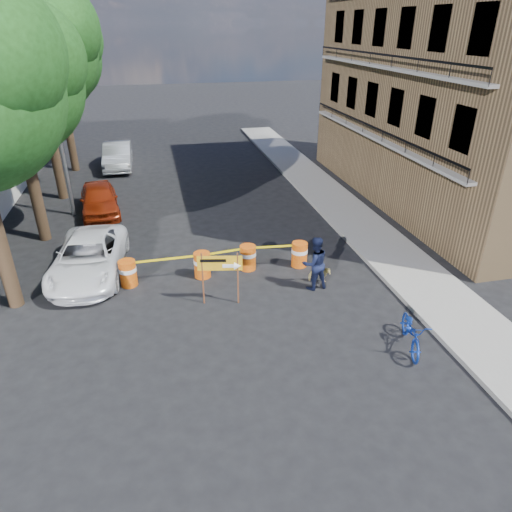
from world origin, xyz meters
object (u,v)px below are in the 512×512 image
barrel_mid_right (248,257)px  dog (319,275)px  barrel_mid_left (202,264)px  pedestrian (315,263)px  barrel_far_left (128,273)px  sedan_red (99,199)px  barrel_far_right (299,254)px  bicycle (414,318)px  suv_white (89,257)px  detour_sign (225,267)px  sedan_silver (118,156)px

barrel_mid_right → dog: barrel_mid_right is taller
barrel_mid_left → pedestrian: size_ratio=0.49×
barrel_far_left → pedestrian: 6.15m
sedan_red → barrel_far_right: bearing=-50.2°
barrel_mid_right → bicycle: 6.27m
dog → barrel_far_right: bearing=27.5°
barrel_mid_left → pedestrian: bearing=-24.1°
suv_white → sedan_red: bearing=95.7°
pedestrian → barrel_mid_right: bearing=-51.7°
barrel_mid_right → dog: size_ratio=1.27×
barrel_far_right → detour_sign: (-2.96, -1.87, 0.80)m
bicycle → sedan_red: (-8.86, 12.00, -0.26)m
bicycle → suv_white: size_ratio=0.39×
barrel_mid_right → suv_white: (-5.41, 0.81, 0.19)m
bicycle → sedan_red: 14.92m
barrel_mid_right → dog: 2.61m
dog → sedan_red: (-7.64, 8.22, 0.38)m
sedan_silver → dog: bearing=-65.6°
detour_sign → sedan_silver: size_ratio=0.39×
pedestrian → suv_white: 7.70m
barrel_mid_left → barrel_far_right: 3.48m
barrel_mid_right → detour_sign: 2.46m
sedan_silver → bicycle: bearing=-66.8°
barrel_mid_right → detour_sign: size_ratio=0.51×
barrel_mid_left → detour_sign: 2.08m
barrel_mid_left → bicycle: bicycle is taller
barrel_far_left → bicycle: size_ratio=0.48×
barrel_mid_left → suv_white: 3.91m
suv_white → pedestrian: bearing=-14.7°
bicycle → sedan_red: bicycle is taller
sedan_red → barrel_far_left: bearing=-85.6°
suv_white → dog: bearing=-12.2°
pedestrian → dog: pedestrian is taller
dog → sedan_red: bearing=58.2°
bicycle → sedan_red: bearing=144.1°
detour_sign → sedan_red: size_ratio=0.44×
sedan_silver → barrel_mid_left: bearing=-76.9°
barrel_far_right → dog: barrel_far_right is taller
barrel_mid_right → detour_sign: bearing=-118.5°
barrel_mid_right → dog: bearing=-35.0°
barrel_mid_left → sedan_red: size_ratio=0.23×
pedestrian → sedan_silver: bearing=-75.0°
detour_sign → sedan_silver: 16.77m
suv_white → bicycle: bearing=-30.0°
sedan_red → sedan_silver: (0.51, 7.54, 0.06)m
barrel_far_right → suv_white: (-7.26, 0.98, 0.19)m
barrel_far_left → pedestrian: (5.95, -1.52, 0.44)m
dog → sedan_silver: bearing=39.7°
barrel_far_left → barrel_far_right: bearing=0.6°
barrel_far_left → suv_white: (-1.31, 1.04, 0.19)m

